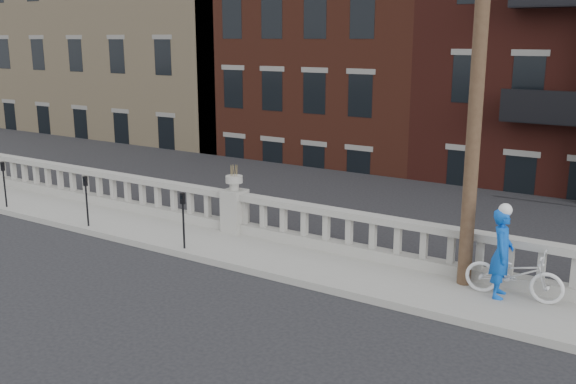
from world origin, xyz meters
TOP-DOWN VIEW (x-y plane):
  - ground at (0.00, 0.00)m, footprint 120.00×120.00m
  - sidewalk at (0.00, 3.00)m, footprint 32.00×2.20m
  - balustrade at (0.00, 3.95)m, footprint 28.00×0.34m
  - planter_pedestal at (0.00, 3.95)m, footprint 0.55×0.55m
  - lower_level at (0.56, 23.04)m, footprint 80.00×44.00m
  - utility_pole at (6.20, 3.60)m, footprint 1.60×0.28m
  - parking_meter_c at (-7.21, 2.15)m, footprint 0.10×0.09m
  - parking_meter_d at (-3.57, 2.15)m, footprint 0.10×0.09m
  - parking_meter_e at (-0.14, 2.15)m, footprint 0.10×0.09m
  - bicycle at (7.23, 3.39)m, footprint 1.88×0.75m
  - cyclist at (6.99, 3.31)m, footprint 0.52×0.70m

SIDE VIEW (x-z plane):
  - ground at x=0.00m, z-range 0.00..0.00m
  - sidewalk at x=0.00m, z-range 0.00..0.15m
  - bicycle at x=7.23m, z-range 0.15..1.12m
  - balustrade at x=0.00m, z-range 0.13..1.16m
  - planter_pedestal at x=0.00m, z-range -0.05..1.71m
  - parking_meter_c at x=-7.21m, z-range 0.32..1.68m
  - parking_meter_d at x=-3.57m, z-range 0.32..1.68m
  - parking_meter_e at x=-0.14m, z-range 0.32..1.68m
  - cyclist at x=6.99m, z-range 0.15..1.91m
  - lower_level at x=0.56m, z-range -7.77..13.03m
  - utility_pole at x=6.20m, z-range 0.24..10.24m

